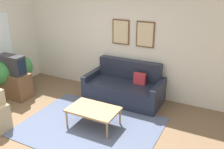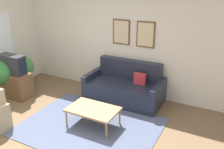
{
  "view_description": "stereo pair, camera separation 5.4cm",
  "coord_description": "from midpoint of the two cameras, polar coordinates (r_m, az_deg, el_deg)",
  "views": [
    {
      "loc": [
        2.75,
        -2.89,
        2.77
      ],
      "look_at": [
        0.5,
        1.5,
        0.85
      ],
      "focal_mm": 40.0,
      "sensor_mm": 36.0,
      "label": 1
    },
    {
      "loc": [
        2.8,
        -2.86,
        2.77
      ],
      "look_at": [
        0.5,
        1.5,
        0.85
      ],
      "focal_mm": 40.0,
      "sensor_mm": 36.0,
      "label": 2
    }
  ],
  "objects": [
    {
      "name": "tv_stand",
      "position": [
        6.59,
        -21.03,
        -2.2
      ],
      "size": [
        0.81,
        0.44,
        0.61
      ],
      "color": "brown",
      "rests_on": "ground_plane"
    },
    {
      "name": "potted_plant_by_window",
      "position": [
        6.98,
        -19.59,
        1.4
      ],
      "size": [
        0.59,
        0.59,
        0.87
      ],
      "color": "beige",
      "rests_on": "ground_plane"
    },
    {
      "name": "area_rug",
      "position": [
        5.09,
        -4.82,
        -11.75
      ],
      "size": [
        2.66,
        2.04,
        0.01
      ],
      "color": "#4C5670",
      "rests_on": "ground_plane"
    },
    {
      "name": "coffee_table",
      "position": [
        4.95,
        -4.04,
        -8.11
      ],
      "size": [
        0.98,
        0.63,
        0.38
      ],
      "color": "#A87F51",
      "rests_on": "ground_plane"
    },
    {
      "name": "potted_plant_small",
      "position": [
        6.67,
        -21.25,
        0.45
      ],
      "size": [
        0.55,
        0.55,
        0.88
      ],
      "color": "#383D42",
      "rests_on": "ground_plane"
    },
    {
      "name": "couch",
      "position": [
        5.98,
        3.21,
        -3.03
      ],
      "size": [
        1.81,
        0.9,
        0.92
      ],
      "color": "#1E2333",
      "rests_on": "ground_plane"
    },
    {
      "name": "wall_back",
      "position": [
        6.26,
        0.73,
        8.18
      ],
      "size": [
        8.0,
        0.09,
        2.7
      ],
      "color": "beige",
      "rests_on": "ground_plane"
    },
    {
      "name": "tv",
      "position": [
        6.4,
        -21.64,
        2.19
      ],
      "size": [
        0.69,
        0.28,
        0.46
      ],
      "color": "#2D2D33",
      "rests_on": "tv_stand"
    },
    {
      "name": "ground_plane",
      "position": [
        4.86,
        -13.71,
        -14.18
      ],
      "size": [
        16.0,
        16.0,
        0.0
      ],
      "primitive_type": "plane",
      "color": "brown"
    },
    {
      "name": "potted_plant_tall",
      "position": [
        6.58,
        -23.46,
        0.21
      ],
      "size": [
        0.6,
        0.6,
        0.94
      ],
      "color": "#935638",
      "rests_on": "ground_plane"
    }
  ]
}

